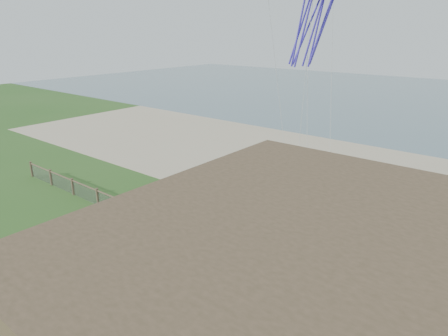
{
  "coord_description": "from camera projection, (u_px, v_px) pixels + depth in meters",
  "views": [
    {
      "loc": [
        12.93,
        -7.71,
        11.18
      ],
      "look_at": [
        0.21,
        8.0,
        4.15
      ],
      "focal_mm": 32.0,
      "sensor_mm": 36.0,
      "label": 1
    }
  ],
  "objects": [
    {
      "name": "chainlink_fence",
      "position": [
        197.0,
        241.0,
        21.24
      ],
      "size": [
        36.2,
        0.2,
        1.25
      ],
      "primitive_type": null,
      "color": "brown",
      "rests_on": "ground"
    },
    {
      "name": "picnic_table",
      "position": [
        164.0,
        310.0,
        16.19
      ],
      "size": [
        2.41,
        2.11,
        0.85
      ],
      "primitive_type": null,
      "rotation": [
        0.0,
        0.0,
        -0.34
      ],
      "color": "brown",
      "rests_on": "ground"
    },
    {
      "name": "octopus_kite",
      "position": [
        312.0,
        10.0,
        24.08
      ],
      "size": [
        3.73,
        2.96,
        6.85
      ],
      "primitive_type": null,
      "rotation": [
        0.0,
        0.0,
        -0.2
      ],
      "color": "#FF4328"
    },
    {
      "name": "ground",
      "position": [
        102.0,
        307.0,
        17.01
      ],
      "size": [
        160.0,
        160.0,
        0.0
      ],
      "primitive_type": "plane",
      "color": "#2F5C1F",
      "rests_on": "ground"
    },
    {
      "name": "sand_beach",
      "position": [
        328.0,
        172.0,
        33.17
      ],
      "size": [
        72.0,
        20.0,
        0.02
      ],
      "primitive_type": "cube",
      "color": "#C4B18D",
      "rests_on": "ground"
    },
    {
      "name": "ocean",
      "position": [
        445.0,
        102.0,
        65.48
      ],
      "size": [
        160.0,
        68.0,
        0.02
      ],
      "primitive_type": "cube",
      "color": "slate",
      "rests_on": "ground"
    }
  ]
}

